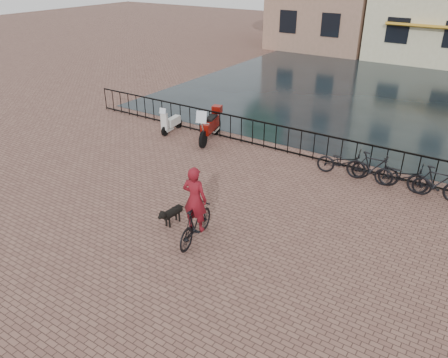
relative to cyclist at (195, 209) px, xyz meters
The scene contains 11 objects.
ground 1.93m from the cyclist, 90.09° to the right, with size 100.00×100.00×0.00m, color brown.
canal_water 15.62m from the cyclist, 90.01° to the left, with size 20.00×20.00×0.00m, color black.
railing 6.31m from the cyclist, 90.03° to the left, with size 20.00×0.05×1.02m.
cyclist is the anchor object (origin of this frame).
dog 1.21m from the cyclist, 164.38° to the left, with size 0.34×0.86×0.56m.
motorcycle 6.86m from the cyclist, 122.03° to the left, with size 1.04×2.16×1.50m.
scooter 7.91m from the cyclist, 133.97° to the left, with size 0.52×1.33×1.20m.
parked_bike_0 5.99m from the cyclist, 72.49° to the left, with size 0.60×1.72×0.90m, color black.
parked_bike_1 6.34m from the cyclist, 64.25° to the left, with size 0.47×1.66×1.00m, color black.
parked_bike_2 6.81m from the cyclist, 57.02° to the left, with size 0.60×1.72×0.90m, color black.
parked_bike_3 7.36m from the cyclist, 50.79° to the left, with size 0.47×1.66×1.00m, color black.
Camera 1 is at (5.69, -5.62, 6.46)m, focal length 35.00 mm.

